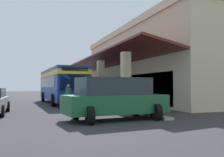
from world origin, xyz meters
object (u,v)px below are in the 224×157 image
Objects in this scene: transit_bus at (61,83)px; potted_palm at (96,96)px; parked_suv_green at (115,98)px; pedestrian at (68,95)px.

transit_bus reaches higher than potted_palm.
parked_suv_green is 16.72m from potted_palm.
pedestrian is (6.24, -0.36, -0.90)m from transit_bus.
potted_palm is (-9.99, 4.76, -0.43)m from pedestrian.
pedestrian is at bearing -169.61° from parked_suv_green.
transit_bus is 2.27× the size of parked_suv_green.
transit_bus reaches higher than parked_suv_green.
parked_suv_green is 2.94× the size of pedestrian.
parked_suv_green is at bearing -12.44° from potted_palm.
pedestrian is at bearing -3.26° from transit_bus.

